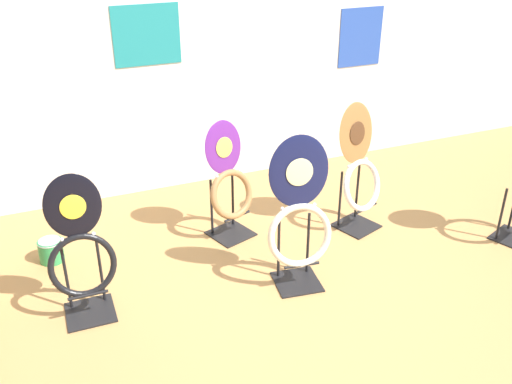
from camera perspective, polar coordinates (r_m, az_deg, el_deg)
ground_plane at (r=3.33m, az=9.81°, el=-14.19°), size 14.00×14.00×0.00m
wall_back at (r=4.66m, az=-4.20°, el=16.18°), size 8.00×0.07×2.60m
toilet_seat_display_navy_moon at (r=3.45m, az=4.34°, el=-2.80°), size 0.42×0.32×0.99m
toilet_seat_display_purple_note at (r=4.01m, az=-2.69°, el=0.56°), size 0.39×0.35×0.86m
toilet_seat_display_woodgrain at (r=4.16m, az=10.31°, el=1.87°), size 0.42×0.36×0.94m
toilet_seat_display_jazz_black at (r=3.34m, az=-17.15°, el=-5.75°), size 0.38×0.29×0.90m
paint_can at (r=4.09m, az=-19.83°, el=-5.46°), size 0.17×0.17×0.16m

